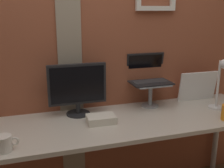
{
  "coord_description": "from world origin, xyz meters",
  "views": [
    {
      "loc": [
        -0.5,
        -1.68,
        1.56
      ],
      "look_at": [
        0.09,
        0.18,
        1.03
      ],
      "focal_mm": 44.24,
      "sensor_mm": 36.0,
      "label": 1
    }
  ],
  "objects": [
    {
      "name": "paper_clutter_stack",
      "position": [
        -0.03,
        0.08,
        0.8
      ],
      "size": [
        0.21,
        0.15,
        0.05
      ],
      "primitive_type": "cube",
      "rotation": [
        0.0,
        0.0,
        -0.04
      ],
      "color": "silver",
      "rests_on": "desk"
    },
    {
      "name": "whiteboard_panel",
      "position": [
        0.92,
        0.31,
        0.91
      ],
      "size": [
        0.36,
        0.06,
        0.26
      ],
      "primitive_type": "cube",
      "rotation": [
        0.16,
        0.0,
        0.0
      ],
      "color": "white",
      "rests_on": "desk"
    },
    {
      "name": "laptop",
      "position": [
        0.45,
        0.35,
        1.04
      ],
      "size": [
        0.33,
        0.25,
        0.23
      ],
      "color": "black",
      "rests_on": "laptop_stand"
    },
    {
      "name": "desk",
      "position": [
        0.09,
        0.08,
        0.71
      ],
      "size": [
        2.34,
        0.65,
        0.78
      ],
      "color": "beige",
      "rests_on": "ground_plane"
    },
    {
      "name": "coffee_mug",
      "position": [
        -0.66,
        -0.15,
        0.82
      ],
      "size": [
        0.13,
        0.09,
        0.09
      ],
      "color": "silver",
      "rests_on": "desk"
    },
    {
      "name": "desk_lamp",
      "position": [
        0.94,
        0.03,
        1.03
      ],
      "size": [
        0.12,
        0.2,
        0.41
      ],
      "color": "white",
      "rests_on": "desk"
    },
    {
      "name": "monitor",
      "position": [
        -0.15,
        0.29,
        1.0
      ],
      "size": [
        0.44,
        0.18,
        0.39
      ],
      "color": "black",
      "rests_on": "desk"
    },
    {
      "name": "brick_wall_back",
      "position": [
        -0.0,
        0.47,
        1.18
      ],
      "size": [
        3.35,
        0.16,
        2.37
      ],
      "color": "brown",
      "rests_on": "ground_plane"
    },
    {
      "name": "laptop_stand",
      "position": [
        0.45,
        0.29,
        0.91
      ],
      "size": [
        0.28,
        0.22,
        0.2
      ],
      "color": "gray",
      "rests_on": "desk"
    }
  ]
}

